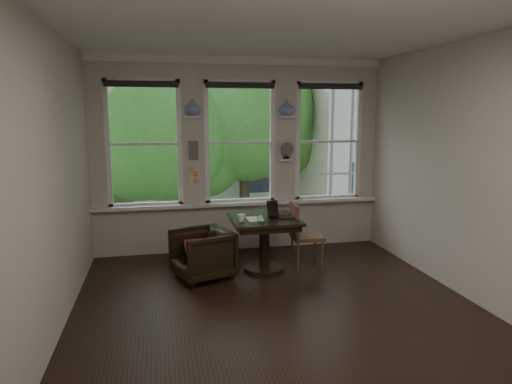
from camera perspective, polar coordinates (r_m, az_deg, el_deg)
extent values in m
plane|color=black|center=(5.39, 2.37, -13.73)|extent=(4.50, 4.50, 0.00)
plane|color=silver|center=(5.01, 2.63, 19.55)|extent=(4.50, 4.50, 0.00)
plane|color=beige|center=(7.17, -2.05, 4.59)|extent=(4.50, 0.00, 4.50)
plane|color=beige|center=(2.89, 13.78, -3.48)|extent=(4.50, 0.00, 4.50)
plane|color=beige|center=(4.93, -23.74, 1.38)|extent=(0.00, 4.50, 4.50)
plane|color=beige|center=(5.96, 23.96, 2.69)|extent=(0.00, 4.50, 4.50)
cube|color=white|center=(6.95, -7.90, 9.30)|extent=(0.26, 0.16, 0.03)
cube|color=white|center=(7.20, 3.83, 9.38)|extent=(0.26, 0.16, 0.03)
cube|color=#59544F|center=(7.00, -7.83, 5.20)|extent=(0.14, 0.06, 0.28)
imported|color=silver|center=(6.95, -7.93, 10.44)|extent=(0.24, 0.24, 0.25)
imported|color=silver|center=(7.21, 3.84, 10.49)|extent=(0.24, 0.24, 0.25)
imported|color=black|center=(6.08, -6.74, -7.72)|extent=(0.90, 0.88, 0.65)
cube|color=maroon|center=(6.05, -6.76, -6.60)|extent=(0.45, 0.45, 0.06)
imported|color=black|center=(6.16, 3.13, -3.22)|extent=(0.41, 0.36, 0.03)
imported|color=white|center=(5.98, -1.85, -3.26)|extent=(0.13, 0.13, 0.10)
imported|color=white|center=(5.90, 0.71, -3.46)|extent=(0.15, 0.15, 0.10)
cube|color=black|center=(6.26, 2.09, -2.10)|extent=(0.17, 0.11, 0.22)
cube|color=silver|center=(6.13, -0.07, -3.38)|extent=(0.22, 0.30, 0.00)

